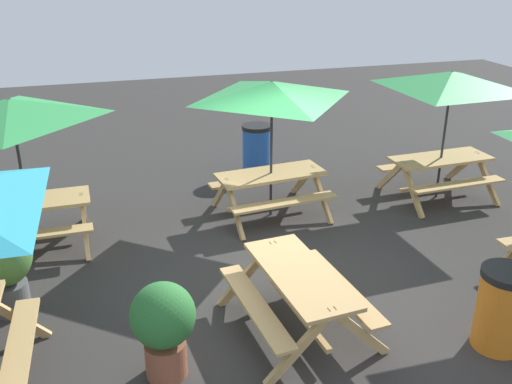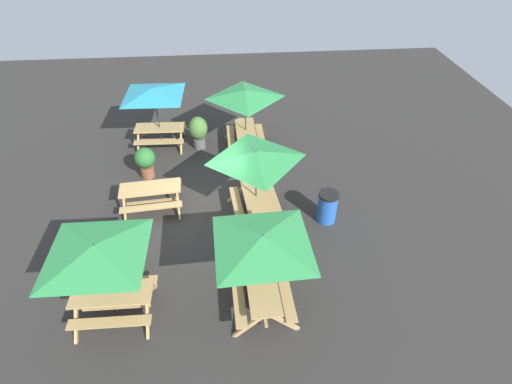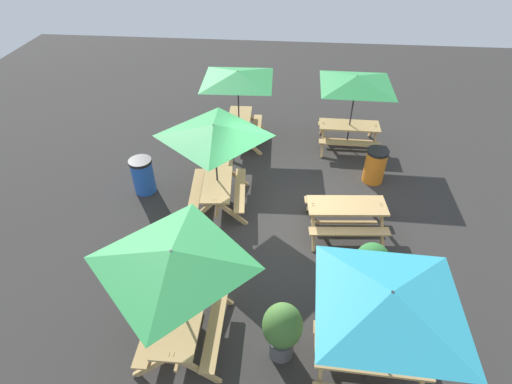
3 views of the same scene
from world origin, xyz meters
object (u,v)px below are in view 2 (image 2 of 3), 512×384
at_px(picnic_table_4, 262,246).
at_px(trash_bin_orange, 105,246).
at_px(picnic_table_3, 151,192).
at_px(picnic_table_5, 154,96).
at_px(picnic_table_2, 256,161).
at_px(trash_bin_blue, 327,207).
at_px(potted_plant_0, 198,131).
at_px(picnic_table_1, 98,255).
at_px(picnic_table_0, 245,98).
at_px(potted_plant_1, 145,161).

distance_m(picnic_table_4, trash_bin_orange, 4.57).
relative_size(picnic_table_3, picnic_table_5, 0.68).
bearing_deg(trash_bin_orange, picnic_table_2, -71.17).
height_order(trash_bin_blue, potted_plant_0, potted_plant_0).
bearing_deg(picnic_table_5, trash_bin_blue, 140.39).
xyz_separation_m(picnic_table_1, potted_plant_0, (7.10, -1.74, -1.26)).
distance_m(picnic_table_0, trash_bin_orange, 6.76).
xyz_separation_m(trash_bin_blue, potted_plant_0, (4.33, 3.82, 0.23)).
height_order(trash_bin_blue, potted_plant_1, potted_plant_1).
height_order(picnic_table_1, picnic_table_4, same).
relative_size(potted_plant_0, potted_plant_1, 1.15).
xyz_separation_m(picnic_table_3, potted_plant_0, (3.30, -1.35, 0.16)).
distance_m(picnic_table_2, picnic_table_3, 3.49).
distance_m(picnic_table_1, potted_plant_0, 7.42).
bearing_deg(potted_plant_0, picnic_table_5, 77.58).
bearing_deg(picnic_table_3, picnic_table_0, -139.18).
bearing_deg(picnic_table_0, potted_plant_1, 113.35).
relative_size(picnic_table_2, trash_bin_blue, 2.38).
relative_size(picnic_table_4, potted_plant_1, 2.59).
height_order(picnic_table_3, potted_plant_0, potted_plant_0).
relative_size(picnic_table_4, picnic_table_5, 1.00).
relative_size(picnic_table_2, picnic_table_5, 0.83).
xyz_separation_m(picnic_table_2, trash_bin_blue, (-0.36, -2.05, -1.49)).
height_order(picnic_table_3, potted_plant_1, potted_plant_1).
relative_size(picnic_table_1, potted_plant_1, 2.59).
bearing_deg(picnic_table_4, picnic_table_1, 87.31).
bearing_deg(trash_bin_orange, potted_plant_1, -9.26).
relative_size(picnic_table_3, potted_plant_1, 1.75).
bearing_deg(picnic_table_3, picnic_table_5, -93.69).
bearing_deg(trash_bin_blue, potted_plant_1, 64.32).
height_order(picnic_table_2, picnic_table_3, picnic_table_2).
xyz_separation_m(picnic_table_5, trash_bin_orange, (-5.68, 0.88, -1.49)).
relative_size(picnic_table_3, trash_bin_orange, 1.95).
bearing_deg(trash_bin_blue, picnic_table_4, 141.94).
xyz_separation_m(picnic_table_2, trash_bin_orange, (-1.39, 4.08, -1.49)).
xyz_separation_m(picnic_table_3, picnic_table_5, (3.62, 0.08, 1.43)).
distance_m(picnic_table_2, picnic_table_5, 5.35).
height_order(picnic_table_2, potted_plant_1, picnic_table_2).
bearing_deg(picnic_table_1, picnic_table_5, -91.71).
xyz_separation_m(picnic_table_5, potted_plant_0, (-0.31, -1.43, -1.26)).
distance_m(picnic_table_3, picnic_table_5, 3.89).
xyz_separation_m(picnic_table_1, picnic_table_5, (7.42, -0.32, 0.00)).
bearing_deg(potted_plant_0, picnic_table_0, -94.87).
distance_m(picnic_table_3, potted_plant_0, 3.57).
bearing_deg(picnic_table_2, potted_plant_0, 18.48).
relative_size(picnic_table_0, trash_bin_orange, 2.38).
bearing_deg(picnic_table_5, potted_plant_0, 169.51).
xyz_separation_m(trash_bin_orange, potted_plant_1, (3.69, -0.60, 0.15)).
bearing_deg(picnic_table_5, picnic_table_0, 173.61).
bearing_deg(picnic_table_1, trash_bin_blue, -152.82).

